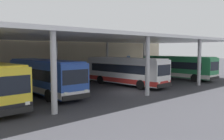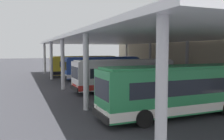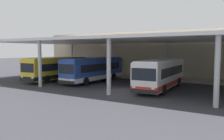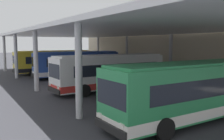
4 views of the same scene
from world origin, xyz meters
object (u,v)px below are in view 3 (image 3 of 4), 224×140
Objects in this scene: trash_bin at (178,75)px; bench_waiting at (152,74)px; bus_nearest_bay at (57,68)px; bus_middle_bay at (161,74)px; bus_second_bay at (94,69)px.

bench_waiting is at bearing 176.83° from trash_bin.
bus_nearest_bay and bus_middle_bay have the same top height.
bus_middle_bay is (9.56, -0.92, 0.00)m from bus_second_bay.
bench_waiting is at bearing 40.00° from bus_nearest_bay.
bus_second_bay and bus_middle_bay have the same top height.
bus_second_bay is 11.72m from trash_bin.
trash_bin is (14.41, 8.66, -0.98)m from bus_nearest_bay.
trash_bin is (3.84, -0.21, 0.01)m from bench_waiting.
bus_middle_bay is at bearing -86.07° from trash_bin.
bus_middle_bay reaches higher than trash_bin.
bus_nearest_bay is 14.99m from bus_middle_bay.
bench_waiting is (10.57, 8.87, -0.99)m from bus_nearest_bay.
bus_second_bay is 0.99× the size of bus_middle_bay.
bus_middle_bay is at bearing 1.06° from bus_nearest_bay.
bus_second_bay reaches higher than bench_waiting.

